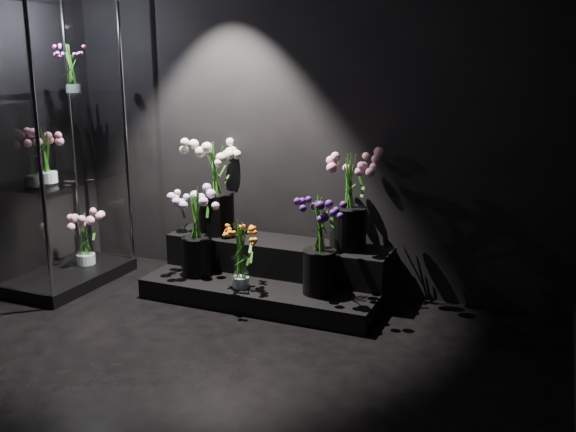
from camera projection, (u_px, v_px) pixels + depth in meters
The scene contains 12 objects.
floor at pixel (159, 401), 3.36m from camera, with size 4.00×4.00×0.00m, color black.
wall_back at pixel (303, 104), 4.80m from camera, with size 4.00×4.00×0.00m, color black.
display_riser at pixel (272, 273), 4.83m from camera, with size 1.75×0.78×0.39m.
display_case at pixel (58, 148), 4.83m from camera, with size 0.59×0.98×2.16m.
bouquet_orange_bells at pixel (240, 254), 4.52m from camera, with size 0.28×0.28×0.48m.
bouquet_lilac at pixel (196, 225), 4.76m from camera, with size 0.46×0.46×0.67m.
bouquet_purple at pixel (320, 240), 4.38m from camera, with size 0.35×0.35×0.69m.
bouquet_cream_roses at pixel (216, 180), 4.97m from camera, with size 0.51×0.51×0.74m.
bouquet_pink_roses at pixel (349, 196), 4.59m from camera, with size 0.45×0.45×0.69m.
bouquet_case_pink at pixel (46, 153), 4.68m from camera, with size 0.32×0.32×0.41m.
bouquet_case_magenta at pixel (72, 68), 4.84m from camera, with size 0.27×0.27×0.36m.
bouquet_case_base_pink at pixel (84, 238), 5.18m from camera, with size 0.36×0.36×0.43m.
Camera 1 is at (1.81, -2.51, 1.76)m, focal length 40.00 mm.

